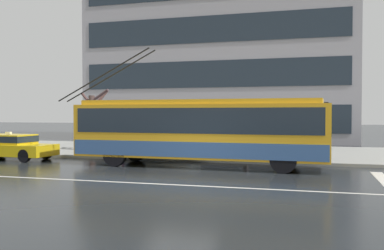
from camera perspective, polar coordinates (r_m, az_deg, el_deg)
The scene contains 12 objects.
ground_plane at distance 15.33m, azimuth -1.58°, elevation -7.16°, with size 160.00×160.00×0.00m, color #212528.
sidewalk_slab at distance 25.28m, azimuth 5.49°, elevation -3.57°, with size 80.00×10.00×0.14m, color gray.
lane_centre_line at distance 14.21m, azimuth -3.05°, elevation -7.84°, with size 72.00×0.14×0.01m, color silver.
trolleybus at distance 18.81m, azimuth 0.97°, elevation -0.64°, with size 12.46×2.87×5.24m.
taxi_queued_behind_bus at distance 23.50m, azimuth -22.84°, elevation -2.52°, with size 4.49×2.02×1.39m.
bus_shelter at distance 22.88m, azimuth -4.01°, elevation 0.68°, with size 4.14×1.88×2.39m.
pedestrian_at_shelter at distance 21.95m, azimuth 11.58°, elevation -1.51°, with size 0.51×0.51×1.72m.
pedestrian_approaching_curb at distance 22.77m, azimuth 11.12°, elevation -0.08°, with size 1.14×1.14×1.98m.
pedestrian_walking_past at distance 20.88m, azimuth 7.00°, elevation 0.05°, with size 1.45×1.45×2.03m.
pedestrian_waiting_by_pole at distance 23.01m, azimuth -9.17°, elevation -0.18°, with size 1.11×1.11×1.90m.
street_tree_bare at distance 26.22m, azimuth -12.93°, elevation 1.07°, with size 2.02×1.24×3.62m.
office_tower_corner_left at distance 39.82m, azimuth 4.25°, elevation 13.63°, with size 22.44×11.30×21.31m.
Camera 1 is at (4.57, -14.45, 2.32)m, focal length 40.40 mm.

